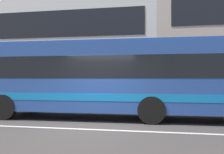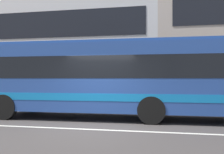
{
  "view_description": "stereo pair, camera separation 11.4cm",
  "coord_description": "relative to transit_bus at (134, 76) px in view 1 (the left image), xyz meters",
  "views": [
    {
      "loc": [
        2.41,
        -8.33,
        1.64
      ],
      "look_at": [
        0.26,
        2.33,
        1.69
      ],
      "focal_mm": 43.25,
      "sensor_mm": 36.0,
      "label": 1
    },
    {
      "loc": [
        2.52,
        -8.3,
        1.64
      ],
      "look_at": [
        0.26,
        2.33,
        1.69
      ],
      "focal_mm": 43.25,
      "sensor_mm": 36.0,
      "label": 2
    }
  ],
  "objects": [
    {
      "name": "transit_bus",
      "position": [
        0.0,
        0.0,
        0.0
      ],
      "size": [
        12.11,
        2.85,
        3.11
      ],
      "color": "#254794",
      "rests_on": "ground_plane"
    },
    {
      "name": "lane_centre_line",
      "position": [
        -1.12,
        -2.55,
        -1.71
      ],
      "size": [
        60.0,
        0.16,
        0.01
      ],
      "primitive_type": "cube",
      "color": "silver",
      "rests_on": "ground_plane"
    },
    {
      "name": "apartment_block_left",
      "position": [
        -8.87,
        11.04,
        3.0
      ],
      "size": [
        19.07,
        8.34,
        9.43
      ],
      "color": "silver",
      "rests_on": "ground_plane"
    },
    {
      "name": "ground_plane",
      "position": [
        -1.12,
        -2.55,
        -1.72
      ],
      "size": [
        160.0,
        160.0,
        0.0
      ],
      "primitive_type": "plane",
      "color": "#413C3B"
    }
  ]
}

